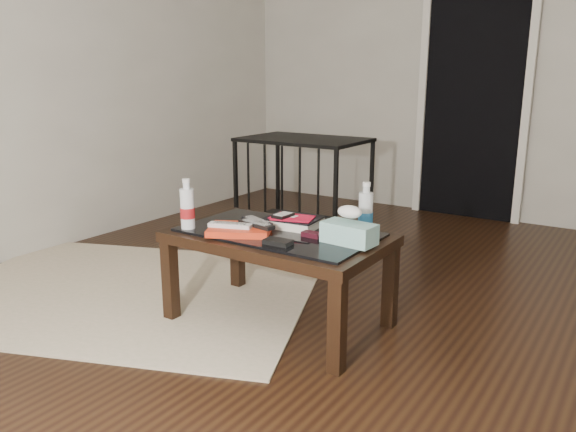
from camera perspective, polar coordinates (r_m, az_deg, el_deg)
name	(u,v)px	position (r m, az deg, el deg)	size (l,w,h in m)	color
ground	(390,337)	(2.68, 10.36, -11.97)	(5.00, 5.00, 0.00)	black
doorway	(474,93)	(4.88, 18.34, 11.79)	(0.90, 0.08, 2.07)	black
coffee_table	(279,244)	(2.64, -0.96, -2.87)	(1.00, 0.60, 0.46)	black
rug	(127,291)	(3.26, -16.05, -7.35)	(2.00, 1.50, 0.01)	beige
pet_crate	(303,201)	(4.27, 1.57, 1.50)	(0.94, 0.67, 0.71)	black
magazines	(240,230)	(2.59, -4.91, -1.39)	(0.28, 0.21, 0.03)	red
remote_silver	(230,225)	(2.58, -5.91, -0.91)	(0.20, 0.05, 0.02)	silver
remote_black_front	(256,224)	(2.58, -3.23, -0.82)	(0.20, 0.05, 0.02)	black
remote_black_back	(257,221)	(2.64, -3.17, -0.52)	(0.20, 0.05, 0.02)	black
textbook	(294,222)	(2.69, 0.62, -0.59)	(0.25, 0.20, 0.05)	black
dvd_mailers	(292,217)	(2.68, 0.38, -0.08)	(0.19, 0.14, 0.01)	red
ipod	(283,215)	(2.66, -0.51, 0.08)	(0.06, 0.10, 0.02)	black
flip_phone	(312,234)	(2.52, 2.44, -1.89)	(0.09, 0.05, 0.02)	black
wallet	(278,242)	(2.42, -1.03, -2.65)	(0.12, 0.07, 0.02)	black
water_bottle_left	(187,204)	(2.68, -10.21, 1.23)	(0.07, 0.07, 0.24)	white
water_bottle_right	(366,208)	(2.58, 7.91, 0.81)	(0.07, 0.07, 0.24)	silver
tissue_box	(349,233)	(2.43, 6.23, -1.75)	(0.23, 0.12, 0.09)	teal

